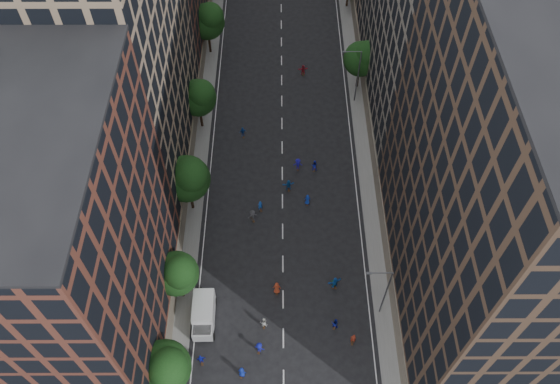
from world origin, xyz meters
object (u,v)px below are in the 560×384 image
(streetlamp_near, at_px, (384,291))
(skater_2, at_px, (335,323))
(cargo_van, at_px, (204,314))
(streetlamp_far, at_px, (357,74))
(skater_0, at_px, (242,372))

(streetlamp_near, xyz_separation_m, skater_2, (-4.82, -1.68, -4.37))
(streetlamp_near, bearing_deg, cargo_van, -177.36)
(streetlamp_near, relative_size, cargo_van, 1.77)
(streetlamp_far, relative_size, cargo_van, 1.77)
(streetlamp_near, distance_m, cargo_van, 19.30)
(streetlamp_near, relative_size, skater_2, 5.66)
(cargo_van, relative_size, skater_0, 3.01)
(cargo_van, relative_size, skater_2, 3.20)
(streetlamp_far, bearing_deg, streetlamp_near, -90.00)
(skater_0, distance_m, skater_2, 11.10)
(streetlamp_near, distance_m, streetlamp_far, 33.00)
(skater_2, bearing_deg, cargo_van, 13.31)
(streetlamp_near, bearing_deg, streetlamp_far, 90.00)
(cargo_van, height_order, skater_2, cargo_van)
(cargo_van, height_order, skater_0, cargo_van)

